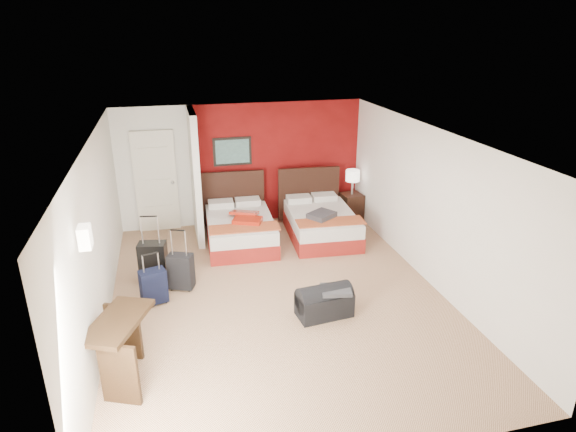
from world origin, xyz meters
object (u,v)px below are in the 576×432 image
object	(u,v)px
bed_right	(321,225)
duffel_bag	(324,303)
desk	(122,349)
suitcase_black	(154,263)
suitcase_charcoal	(181,273)
suitcase_navy	(154,288)
table_lamp	(352,182)
bed_left	(240,231)
nightstand	(351,207)
red_suitcase_open	(246,217)

from	to	relation	value
bed_right	duffel_bag	size ratio (longest dim) A/B	2.27
desk	suitcase_black	bearing A→B (deg)	104.86
bed_right	suitcase_charcoal	size ratio (longest dim) A/B	3.15
bed_right	suitcase_black	distance (m)	3.36
suitcase_navy	desk	world-z (taller)	desk
table_lamp	suitcase_charcoal	world-z (taller)	table_lamp
bed_left	table_lamp	size ratio (longest dim) A/B	3.38
nightstand	desk	xyz separation A→B (m)	(-4.45, -4.17, 0.12)
suitcase_black	suitcase_charcoal	bearing A→B (deg)	-29.18
nightstand	table_lamp	distance (m)	0.55
table_lamp	suitcase_charcoal	distance (m)	4.30
red_suitcase_open	suitcase_black	world-z (taller)	suitcase_black
desk	table_lamp	bearing A→B (deg)	66.24
nightstand	suitcase_navy	xyz separation A→B (m)	(-4.11, -2.51, -0.03)
red_suitcase_open	bed_right	bearing A→B (deg)	23.51
bed_right	desk	world-z (taller)	desk
bed_left	suitcase_navy	size ratio (longest dim) A/B	3.38
bed_right	table_lamp	distance (m)	1.32
nightstand	suitcase_black	bearing A→B (deg)	-163.14
nightstand	desk	world-z (taller)	desk
suitcase_charcoal	suitcase_navy	bearing A→B (deg)	-117.92
bed_left	nightstand	size ratio (longest dim) A/B	3.04
suitcase_charcoal	suitcase_navy	size ratio (longest dim) A/B	1.07
nightstand	bed_right	bearing A→B (deg)	-147.01
bed_left	suitcase_charcoal	bearing A→B (deg)	-125.52
nightstand	suitcase_black	size ratio (longest dim) A/B	0.89
suitcase_charcoal	duffel_bag	distance (m)	2.35
table_lamp	desk	distance (m)	6.11
suitcase_black	duffel_bag	world-z (taller)	suitcase_black
bed_left	table_lamp	world-z (taller)	table_lamp
nightstand	duffel_bag	distance (m)	3.85
bed_right	suitcase_black	world-z (taller)	suitcase_black
bed_left	suitcase_navy	bearing A→B (deg)	-128.11
bed_left	nightstand	bearing A→B (deg)	17.57
table_lamp	duffel_bag	bearing A→B (deg)	-116.57
table_lamp	nightstand	bearing A→B (deg)	0.00
red_suitcase_open	duffel_bag	world-z (taller)	red_suitcase_open
nightstand	suitcase_black	distance (m)	4.48
suitcase_navy	bed_left	bearing A→B (deg)	33.24
suitcase_black	suitcase_charcoal	size ratio (longest dim) A/B	1.16
red_suitcase_open	suitcase_navy	distance (m)	2.46
suitcase_navy	nightstand	bearing A→B (deg)	15.55
bed_left	suitcase_black	world-z (taller)	suitcase_black
red_suitcase_open	table_lamp	world-z (taller)	table_lamp
bed_left	duffel_bag	bearing A→B (deg)	-71.41
red_suitcase_open	desk	world-z (taller)	desk
table_lamp	suitcase_charcoal	size ratio (longest dim) A/B	0.93
duffel_bag	bed_left	bearing A→B (deg)	99.55
bed_left	desk	distance (m)	4.01
suitcase_charcoal	desk	world-z (taller)	desk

